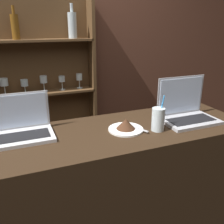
% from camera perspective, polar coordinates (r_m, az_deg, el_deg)
% --- Properties ---
extents(bar_counter, '(2.05, 0.52, 1.06)m').
position_cam_1_polar(bar_counter, '(1.61, -8.05, -23.01)').
color(bar_counter, black).
rests_on(bar_counter, ground_plane).
extents(back_wall, '(7.00, 0.06, 2.70)m').
position_cam_1_polar(back_wall, '(2.43, -16.40, 12.63)').
color(back_wall, brown).
rests_on(back_wall, ground_plane).
extents(back_shelf, '(1.11, 0.18, 1.84)m').
position_cam_1_polar(back_shelf, '(2.42, -16.98, 3.16)').
color(back_shelf, brown).
rests_on(back_shelf, ground_plane).
extents(laptop_near, '(0.31, 0.22, 0.22)m').
position_cam_1_polar(laptop_near, '(1.38, -19.92, -3.34)').
color(laptop_near, silver).
rests_on(laptop_near, bar_counter).
extents(laptop_far, '(0.33, 0.22, 0.26)m').
position_cam_1_polar(laptop_far, '(1.57, 16.57, 0.32)').
color(laptop_far, '#ADADB2').
rests_on(laptop_far, bar_counter).
extents(cake_plate, '(0.19, 0.19, 0.07)m').
position_cam_1_polar(cake_plate, '(1.37, 3.20, -3.20)').
color(cake_plate, white).
rests_on(cake_plate, bar_counter).
extents(water_glass, '(0.07, 0.07, 0.20)m').
position_cam_1_polar(water_glass, '(1.38, 10.49, -1.64)').
color(water_glass, silver).
rests_on(water_glass, bar_counter).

